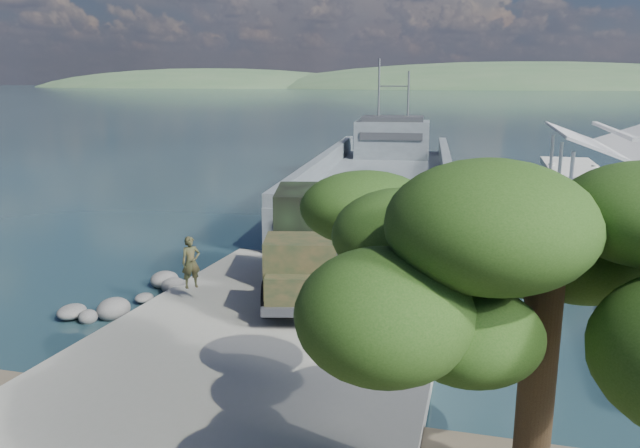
# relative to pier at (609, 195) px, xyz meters

# --- Properties ---
(ground) EXTENTS (1400.00, 1400.00, 0.00)m
(ground) POSITION_rel_pier_xyz_m (-13.00, -18.77, -1.60)
(ground) COLOR #173238
(ground) RESTS_ON ground
(boat_ramp) EXTENTS (10.00, 18.00, 0.50)m
(boat_ramp) POSITION_rel_pier_xyz_m (-13.00, -19.77, -1.35)
(boat_ramp) COLOR gray
(boat_ramp) RESTS_ON ground
(shoreline_rocks) EXTENTS (3.20, 5.60, 0.90)m
(shoreline_rocks) POSITION_rel_pier_xyz_m (-19.20, -18.27, -1.60)
(shoreline_rocks) COLOR #535351
(shoreline_rocks) RESTS_ON ground
(distant_headlands) EXTENTS (1000.00, 240.00, 48.00)m
(distant_headlands) POSITION_rel_pier_xyz_m (37.00, 541.23, -1.60)
(distant_headlands) COLOR #395837
(distant_headlands) RESTS_ON ground
(pier) EXTENTS (6.40, 44.00, 6.10)m
(pier) POSITION_rel_pier_xyz_m (0.00, 0.00, 0.00)
(pier) COLOR #A3A49A
(pier) RESTS_ON ground
(landing_craft) EXTENTS (11.33, 35.44, 10.37)m
(landing_craft) POSITION_rel_pier_xyz_m (-13.41, 3.63, -0.75)
(landing_craft) COLOR #4D555B
(landing_craft) RESTS_ON ground
(military_truck) EXTENTS (3.92, 7.80, 3.47)m
(military_truck) POSITION_rel_pier_xyz_m (-13.09, -16.66, 0.63)
(military_truck) COLOR black
(military_truck) RESTS_ON boat_ramp
(soldier) EXTENTS (0.79, 0.77, 1.82)m
(soldier) POSITION_rel_pier_xyz_m (-16.62, -18.58, -0.19)
(soldier) COLOR black
(soldier) RESTS_ON boat_ramp
(overhang_tree) EXTENTS (7.32, 6.75, 6.65)m
(overhang_tree) POSITION_rel_pier_xyz_m (-6.55, -27.52, 3.73)
(overhang_tree) COLOR #321D14
(overhang_tree) RESTS_ON ground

